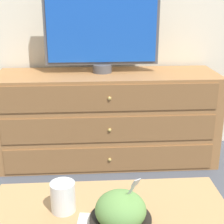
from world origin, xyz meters
TOP-DOWN VIEW (x-y plane):
  - ground_plane at (0.00, 0.00)m, footprint 12.00×12.00m
  - dresser at (0.03, -0.26)m, footprint 1.50×0.47m
  - tv at (-0.00, -0.22)m, footprint 0.76×0.13m
  - takeout_bowl at (0.01, -1.56)m, footprint 0.21×0.21m
  - drink_cup at (-0.19, -1.46)m, footprint 0.09×0.09m

SIDE VIEW (x-z plane):
  - ground_plane at x=0.00m, z-range 0.00..0.00m
  - dresser at x=0.03m, z-range 0.00..0.64m
  - drink_cup at x=-0.19m, z-range 0.40..0.51m
  - takeout_bowl at x=0.01m, z-range 0.36..0.55m
  - tv at x=0.00m, z-range 0.65..1.23m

